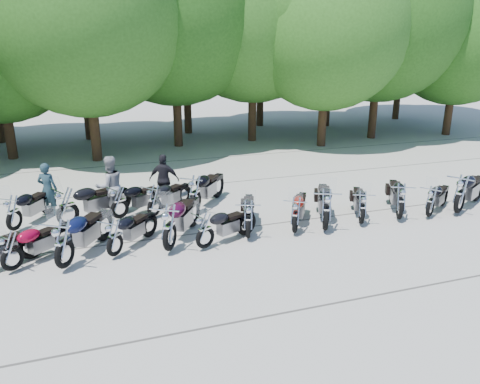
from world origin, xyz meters
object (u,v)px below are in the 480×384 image
object	(u,v)px
motorcycle_7	(296,214)
motorcycle_17	(195,193)
motorcycle_4	(169,226)
rider_0	(48,189)
motorcycle_10	(401,200)
motorcycle_14	(67,205)
motorcycle_12	(461,193)
motorcycle_11	(431,201)
motorcycle_6	(248,218)
motorcycle_5	(205,229)
motorcycle_1	(11,250)
motorcycle_8	(326,208)
motorcycle_16	(154,200)
rider_1	(110,186)
rider_2	(164,180)
motorcycle_3	(114,236)
motorcycle_15	(119,201)
motorcycle_13	(13,212)
motorcycle_9	(362,207)
motorcycle_2	(63,243)

from	to	relation	value
motorcycle_7	motorcycle_17	xyz separation A→B (m)	(-2.27, 2.46, 0.09)
motorcycle_4	rider_0	bearing A→B (deg)	-20.59
motorcycle_10	motorcycle_14	bearing A→B (deg)	13.43
motorcycle_12	rider_0	distance (m)	12.70
motorcycle_11	motorcycle_17	xyz separation A→B (m)	(-6.69, 2.63, 0.13)
motorcycle_6	motorcycle_10	distance (m)	4.78
motorcycle_5	motorcycle_7	world-z (taller)	motorcycle_7
motorcycle_14	motorcycle_1	bearing A→B (deg)	126.48
motorcycle_11	rider_0	bearing A→B (deg)	35.67
motorcycle_8	motorcycle_16	bearing A→B (deg)	-5.55
motorcycle_4	rider_1	distance (m)	3.52
motorcycle_7	rider_2	bearing A→B (deg)	-18.56
motorcycle_3	motorcycle_14	bearing A→B (deg)	-22.81
motorcycle_6	motorcycle_15	world-z (taller)	motorcycle_6
motorcycle_3	motorcycle_1	bearing A→B (deg)	43.68
rider_0	rider_1	distance (m)	1.93
motorcycle_12	motorcycle_16	bearing A→B (deg)	43.31
motorcycle_3	motorcycle_13	world-z (taller)	motorcycle_13
motorcycle_7	rider_0	distance (m)	7.62
motorcycle_14	rider_2	size ratio (longest dim) A/B	1.42
motorcycle_10	motorcycle_13	xyz separation A→B (m)	(-10.85, 2.71, -0.04)
motorcycle_1	motorcycle_5	xyz separation A→B (m)	(4.56, -0.23, -0.00)
motorcycle_11	motorcycle_13	world-z (taller)	motorcycle_13
motorcycle_9	rider_1	world-z (taller)	rider_1
motorcycle_4	motorcycle_5	xyz separation A→B (m)	(0.89, -0.14, -0.15)
motorcycle_9	motorcycle_17	distance (m)	5.04
motorcycle_8	motorcycle_17	world-z (taller)	motorcycle_8
motorcycle_8	rider_2	xyz separation A→B (m)	(-3.88, 3.81, 0.14)
motorcycle_11	motorcycle_7	bearing A→B (deg)	53.59
motorcycle_15	motorcycle_16	world-z (taller)	motorcycle_15
motorcycle_11	rider_1	size ratio (longest dim) A/B	1.08
motorcycle_12	motorcycle_10	bearing A→B (deg)	55.52
motorcycle_6	motorcycle_10	xyz separation A→B (m)	(4.77, -0.12, 0.03)
motorcycle_7	motorcycle_10	distance (m)	3.41
motorcycle_8	motorcycle_14	distance (m)	7.38
motorcycle_5	motorcycle_14	xyz separation A→B (m)	(-3.37, 2.75, 0.11)
motorcycle_10	motorcycle_4	bearing A→B (deg)	28.98
motorcycle_11	motorcycle_15	xyz separation A→B (m)	(-8.96, 2.86, 0.03)
rider_2	motorcycle_5	bearing A→B (deg)	118.92
motorcycle_1	motorcycle_4	size ratio (longest dim) A/B	0.79
motorcycle_5	motorcycle_8	distance (m)	3.52
motorcycle_8	motorcycle_10	distance (m)	2.53
motorcycle_4	motorcycle_9	size ratio (longest dim) A/B	1.24
motorcycle_2	motorcycle_14	bearing A→B (deg)	-58.66
motorcycle_8	rider_0	world-z (taller)	rider_0
motorcycle_7	motorcycle_12	size ratio (longest dim) A/B	0.84
motorcycle_2	motorcycle_4	size ratio (longest dim) A/B	0.97
motorcycle_9	motorcycle_13	bearing A→B (deg)	10.55
motorcycle_9	rider_1	xyz separation A→B (m)	(-6.86, 3.24, 0.35)
motorcycle_9	rider_2	size ratio (longest dim) A/B	1.22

